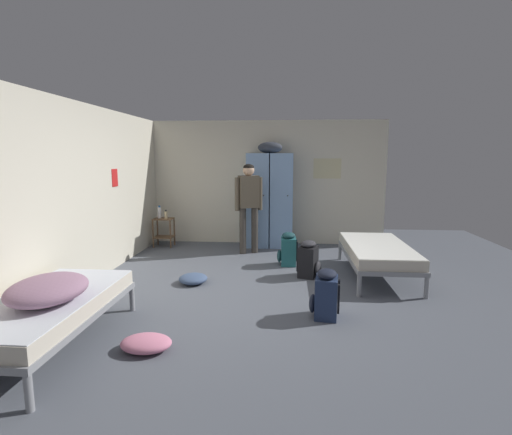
{
  "coord_description": "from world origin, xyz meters",
  "views": [
    {
      "loc": [
        0.43,
        -5.02,
        1.78
      ],
      "look_at": [
        0.0,
        0.3,
        0.95
      ],
      "focal_mm": 27.4,
      "sensor_mm": 36.0,
      "label": 1
    }
  ],
  "objects_px": {
    "water_bottle": "(160,212)",
    "backpack_teal": "(288,250)",
    "lotion_bottle": "(166,215)",
    "backpack_black": "(309,260)",
    "backpack_navy": "(325,295)",
    "bedding_heap": "(48,289)",
    "clothes_pile_pink": "(146,343)",
    "shelf_unit": "(164,229)",
    "bed_right": "(377,251)",
    "bed_left_front": "(48,308)",
    "locker_bank": "(270,198)",
    "clothes_pile_denim": "(193,279)",
    "person_traveler": "(249,200)"
  },
  "relations": [
    {
      "from": "water_bottle",
      "to": "backpack_teal",
      "type": "xyz_separation_m",
      "value": [
        2.56,
        -1.19,
        -0.43
      ]
    },
    {
      "from": "lotion_bottle",
      "to": "backpack_teal",
      "type": "distance_m",
      "value": 2.69
    },
    {
      "from": "water_bottle",
      "to": "backpack_black",
      "type": "relative_size",
      "value": 0.46
    },
    {
      "from": "backpack_black",
      "to": "backpack_navy",
      "type": "xyz_separation_m",
      "value": [
        0.11,
        -1.5,
        0.0
      ]
    },
    {
      "from": "bedding_heap",
      "to": "clothes_pile_pink",
      "type": "bearing_deg",
      "value": 6.79
    },
    {
      "from": "shelf_unit",
      "to": "water_bottle",
      "type": "bearing_deg",
      "value": 165.96
    },
    {
      "from": "backpack_navy",
      "to": "clothes_pile_pink",
      "type": "relative_size",
      "value": 1.15
    },
    {
      "from": "shelf_unit",
      "to": "backpack_navy",
      "type": "relative_size",
      "value": 1.04
    },
    {
      "from": "bed_right",
      "to": "clothes_pile_pink",
      "type": "xyz_separation_m",
      "value": [
        -2.64,
        -2.52,
        -0.31
      ]
    },
    {
      "from": "bed_left_front",
      "to": "water_bottle",
      "type": "bearing_deg",
      "value": 94.46
    },
    {
      "from": "bedding_heap",
      "to": "backpack_black",
      "type": "xyz_separation_m",
      "value": [
        2.47,
        2.51,
        -0.34
      ]
    },
    {
      "from": "backpack_black",
      "to": "clothes_pile_pink",
      "type": "xyz_separation_m",
      "value": [
        -1.62,
        -2.41,
        -0.19
      ]
    },
    {
      "from": "bedding_heap",
      "to": "backpack_black",
      "type": "bearing_deg",
      "value": 45.44
    },
    {
      "from": "bed_right",
      "to": "lotion_bottle",
      "type": "relative_size",
      "value": 10.84
    },
    {
      "from": "locker_bank",
      "to": "bed_right",
      "type": "xyz_separation_m",
      "value": [
        1.7,
        -1.89,
        -0.59
      ]
    },
    {
      "from": "clothes_pile_denim",
      "to": "person_traveler",
      "type": "bearing_deg",
      "value": 71.49
    },
    {
      "from": "backpack_navy",
      "to": "clothes_pile_pink",
      "type": "bearing_deg",
      "value": -152.22
    },
    {
      "from": "locker_bank",
      "to": "backpack_black",
      "type": "height_order",
      "value": "locker_bank"
    },
    {
      "from": "water_bottle",
      "to": "backpack_black",
      "type": "bearing_deg",
      "value": -32.32
    },
    {
      "from": "backpack_teal",
      "to": "backpack_navy",
      "type": "xyz_separation_m",
      "value": [
        0.42,
        -2.12,
        0.0
      ]
    },
    {
      "from": "locker_bank",
      "to": "bed_left_front",
      "type": "relative_size",
      "value": 1.09
    },
    {
      "from": "bedding_heap",
      "to": "backpack_teal",
      "type": "height_order",
      "value": "bedding_heap"
    },
    {
      "from": "bed_left_front",
      "to": "person_traveler",
      "type": "distance_m",
      "value": 4.13
    },
    {
      "from": "backpack_black",
      "to": "clothes_pile_pink",
      "type": "distance_m",
      "value": 2.91
    },
    {
      "from": "person_traveler",
      "to": "locker_bank",
      "type": "bearing_deg",
      "value": 59.46
    },
    {
      "from": "water_bottle",
      "to": "clothes_pile_denim",
      "type": "bearing_deg",
      "value": -61.73
    },
    {
      "from": "bed_left_front",
      "to": "backpack_navy",
      "type": "distance_m",
      "value": 2.8
    },
    {
      "from": "bedding_heap",
      "to": "backpack_black",
      "type": "height_order",
      "value": "bedding_heap"
    },
    {
      "from": "bed_right",
      "to": "clothes_pile_denim",
      "type": "distance_m",
      "value": 2.75
    },
    {
      "from": "backpack_navy",
      "to": "clothes_pile_denim",
      "type": "distance_m",
      "value": 2.06
    },
    {
      "from": "backpack_black",
      "to": "backpack_teal",
      "type": "height_order",
      "value": "same"
    },
    {
      "from": "bed_right",
      "to": "clothes_pile_denim",
      "type": "relative_size",
      "value": 4.44
    },
    {
      "from": "bed_left_front",
      "to": "bedding_heap",
      "type": "xyz_separation_m",
      "value": [
        0.07,
        -0.09,
        0.22
      ]
    },
    {
      "from": "backpack_teal",
      "to": "water_bottle",
      "type": "bearing_deg",
      "value": 155.06
    },
    {
      "from": "shelf_unit",
      "to": "bed_left_front",
      "type": "xyz_separation_m",
      "value": [
        0.25,
        -4.21,
        0.04
      ]
    },
    {
      "from": "lotion_bottle",
      "to": "clothes_pile_pink",
      "type": "xyz_separation_m",
      "value": [
        1.1,
        -4.16,
        -0.58
      ]
    },
    {
      "from": "shelf_unit",
      "to": "bed_right",
      "type": "distance_m",
      "value": 4.17
    },
    {
      "from": "bed_right",
      "to": "backpack_navy",
      "type": "height_order",
      "value": "backpack_navy"
    },
    {
      "from": "clothes_pile_pink",
      "to": "clothes_pile_denim",
      "type": "distance_m",
      "value": 1.96
    },
    {
      "from": "locker_bank",
      "to": "backpack_navy",
      "type": "distance_m",
      "value": 3.65
    },
    {
      "from": "locker_bank",
      "to": "bed_left_front",
      "type": "distance_m",
      "value": 4.83
    },
    {
      "from": "locker_bank",
      "to": "bed_right",
      "type": "distance_m",
      "value": 2.61
    },
    {
      "from": "water_bottle",
      "to": "lotion_bottle",
      "type": "relative_size",
      "value": 1.44
    },
    {
      "from": "shelf_unit",
      "to": "locker_bank",
      "type": "bearing_deg",
      "value": 5.46
    },
    {
      "from": "clothes_pile_pink",
      "to": "bed_left_front",
      "type": "bearing_deg",
      "value": -179.59
    },
    {
      "from": "locker_bank",
      "to": "backpack_navy",
      "type": "height_order",
      "value": "locker_bank"
    },
    {
      "from": "person_traveler",
      "to": "clothes_pile_denim",
      "type": "relative_size",
      "value": 3.86
    },
    {
      "from": "person_traveler",
      "to": "water_bottle",
      "type": "bearing_deg",
      "value": 166.78
    },
    {
      "from": "shelf_unit",
      "to": "bedding_heap",
      "type": "bearing_deg",
      "value": -85.7
    },
    {
      "from": "shelf_unit",
      "to": "bed_left_front",
      "type": "relative_size",
      "value": 0.3
    }
  ]
}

